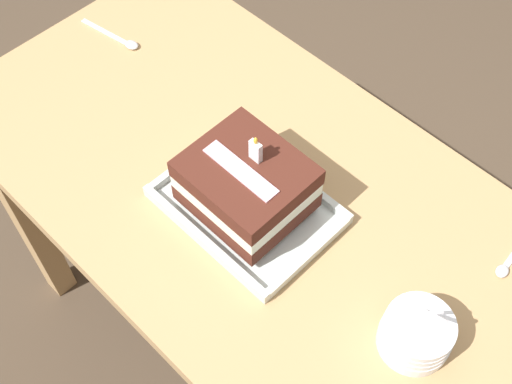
% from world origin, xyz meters
% --- Properties ---
extents(ground_plane, '(8.00, 8.00, 0.00)m').
position_xyz_m(ground_plane, '(0.00, 0.00, 0.00)').
color(ground_plane, '#4C3D2D').
extents(dining_table, '(1.23, 0.63, 0.78)m').
position_xyz_m(dining_table, '(0.00, 0.00, 0.65)').
color(dining_table, tan).
rests_on(dining_table, ground_plane).
extents(foil_tray, '(0.30, 0.21, 0.02)m').
position_xyz_m(foil_tray, '(0.00, -0.04, 0.78)').
color(foil_tray, silver).
rests_on(foil_tray, dining_table).
extents(birthday_cake, '(0.19, 0.17, 0.15)m').
position_xyz_m(birthday_cake, '(0.00, -0.04, 0.85)').
color(birthday_cake, '#4A2117').
rests_on(birthday_cake, foil_tray).
extents(bowl_stack, '(0.11, 0.11, 0.11)m').
position_xyz_m(bowl_stack, '(0.35, -0.04, 0.81)').
color(bowl_stack, white).
rests_on(bowl_stack, dining_table).
extents(serving_spoon_near_tray, '(0.15, 0.04, 0.01)m').
position_xyz_m(serving_spoon_near_tray, '(-0.47, 0.06, 0.78)').
color(serving_spoon_near_tray, silver).
rests_on(serving_spoon_near_tray, dining_table).
extents(serving_spoon_by_bowls, '(0.03, 0.14, 0.01)m').
position_xyz_m(serving_spoon_by_bowls, '(0.38, 0.19, 0.78)').
color(serving_spoon_by_bowls, silver).
rests_on(serving_spoon_by_bowls, dining_table).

